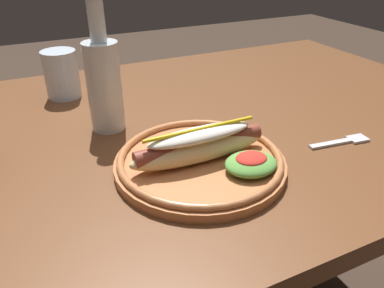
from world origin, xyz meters
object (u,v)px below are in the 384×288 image
hot_dog_plate (203,157)px  water_cup (62,74)px  fork (343,141)px  glass_bottle (104,81)px

hot_dog_plate → water_cup: water_cup is taller
fork → glass_bottle: glass_bottle is taller
water_cup → glass_bottle: size_ratio=0.42×
hot_dog_plate → water_cup: (-0.15, 0.42, 0.03)m
fork → hot_dog_plate: bearing=179.8°
water_cup → glass_bottle: bearing=-76.0°
hot_dog_plate → fork: 0.28m
water_cup → fork: bearing=-46.8°
hot_dog_plate → fork: size_ratio=2.30×
hot_dog_plate → glass_bottle: glass_bottle is taller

